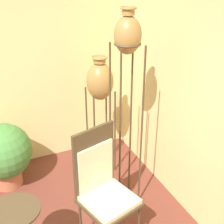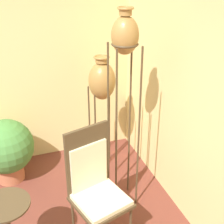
{
  "view_description": "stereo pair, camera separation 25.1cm",
  "coord_description": "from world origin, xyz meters",
  "px_view_note": "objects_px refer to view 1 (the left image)",
  "views": [
    {
      "loc": [
        0.29,
        -1.62,
        2.51
      ],
      "look_at": [
        1.56,
        1.21,
        0.97
      ],
      "focal_mm": 50.0,
      "sensor_mm": 36.0,
      "label": 1
    },
    {
      "loc": [
        0.52,
        -1.71,
        2.51
      ],
      "look_at": [
        1.56,
        1.21,
        0.97
      ],
      "focal_mm": 50.0,
      "sensor_mm": 36.0,
      "label": 2
    }
  ],
  "objects_px": {
    "vase_stand_tall": "(127,46)",
    "chair": "(102,184)",
    "vase_stand_medium": "(100,83)",
    "potted_plant": "(4,153)"
  },
  "relations": [
    {
      "from": "potted_plant",
      "to": "vase_stand_tall",
      "type": "bearing_deg",
      "value": -34.41
    },
    {
      "from": "vase_stand_tall",
      "to": "vase_stand_medium",
      "type": "height_order",
      "value": "vase_stand_tall"
    },
    {
      "from": "vase_stand_medium",
      "to": "chair",
      "type": "height_order",
      "value": "vase_stand_medium"
    },
    {
      "from": "vase_stand_tall",
      "to": "chair",
      "type": "relative_size",
      "value": 1.78
    },
    {
      "from": "chair",
      "to": "vase_stand_medium",
      "type": "bearing_deg",
      "value": 52.3
    },
    {
      "from": "vase_stand_medium",
      "to": "potted_plant",
      "type": "relative_size",
      "value": 1.88
    },
    {
      "from": "vase_stand_medium",
      "to": "vase_stand_tall",
      "type": "bearing_deg",
      "value": -88.9
    },
    {
      "from": "chair",
      "to": "potted_plant",
      "type": "relative_size",
      "value": 1.48
    },
    {
      "from": "vase_stand_tall",
      "to": "potted_plant",
      "type": "xyz_separation_m",
      "value": [
        -1.18,
        0.81,
        -1.34
      ]
    },
    {
      "from": "vase_stand_tall",
      "to": "potted_plant",
      "type": "height_order",
      "value": "vase_stand_tall"
    }
  ]
}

